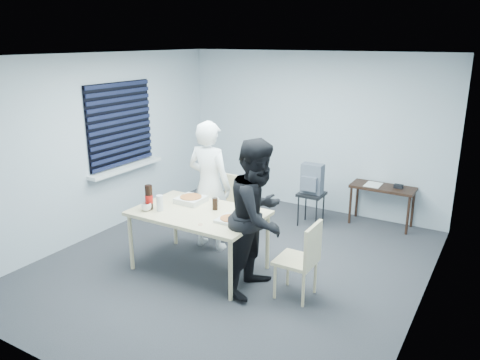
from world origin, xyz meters
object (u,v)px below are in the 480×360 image
Objects in this scene: chair_right at (303,256)px; backpack at (312,179)px; soda_bottle at (149,198)px; dining_table at (199,216)px; stool at (311,200)px; mug_b at (215,202)px; mug_a at (146,207)px; person_white at (209,186)px; side_table at (383,191)px; person_black at (258,217)px; chair_far at (234,202)px.

backpack is (-0.75, 2.03, 0.23)m from chair_right.
soda_bottle is at bearing -116.65° from backpack.
stool is at bearing 72.84° from dining_table.
mug_b reaches higher than dining_table.
backpack is at bearing 62.93° from mug_a.
person_white is 1.87× the size of side_table.
person_white is at bearing -121.89° from stool.
dining_table is at bearing -100.74° from mug_b.
stool is 5.22× the size of mug_b.
person_black reaches higher than dining_table.
chair_far is at bearing -139.42° from side_table.
backpack reaches higher than chair_far.
stool is 1.91m from mug_b.
mug_a is (-0.30, -0.92, -0.07)m from person_white.
person_white is 17.70× the size of mug_b.
person_white reaches higher than chair_far.
backpack is (0.81, 0.94, 0.23)m from chair_far.
mug_b is at bearing -123.24° from side_table.
person_white reaches higher than mug_a.
person_black is (0.85, -0.05, 0.18)m from dining_table.
side_table is at bearing 53.07° from soda_bottle.
backpack is at bearing 62.26° from soda_bottle.
backpack is at bearing 110.14° from chair_right.
side_table is (1.75, 1.50, 0.04)m from chair_far.
person_white is 2.72m from side_table.
chair_right is (1.56, -1.09, 0.00)m from chair_far.
stool is 2.68m from mug_a.
soda_bottle is at bearing -172.49° from chair_right.
side_table is 1.10m from backpack.
mug_a is (-1.20, -2.35, 0.07)m from backpack.
chair_right reaches higher than mug_b.
stool is at bearing 63.07° from mug_a.
person_white is 3.39× the size of stool.
chair_far is at bearing 98.87° from dining_table.
soda_bottle is at bearing -126.93° from side_table.
chair_far reaches higher than side_table.
chair_right reaches higher than stool.
backpack is at bearing 49.19° from chair_far.
chair_far is 0.62m from person_white.
mug_b is at bearing -108.18° from stool.
chair_right is 1.95× the size of backpack.
person_white reaches higher than dining_table.
dining_table is 0.89× the size of person_white.
chair_right is 0.50× the size of person_white.
side_table is at bearing 56.76° from mug_b.
soda_bottle is at bearing -117.60° from stool.
chair_far is 1.90m from chair_right.
person_white is 0.46m from mug_b.
mug_b is at bearing -74.42° from chair_far.
mug_b is (-1.33, 0.27, 0.30)m from chair_right.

